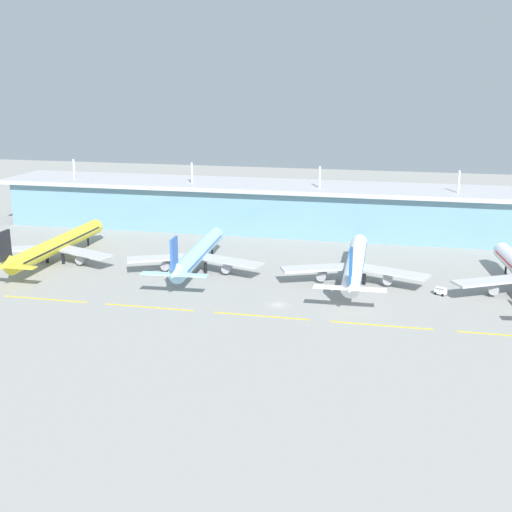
% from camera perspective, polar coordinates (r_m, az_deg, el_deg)
% --- Properties ---
extents(ground_plane, '(600.00, 600.00, 0.00)m').
position_cam_1_polar(ground_plane, '(202.55, 1.89, -4.16)').
color(ground_plane, gray).
extents(terminal_building, '(288.00, 34.00, 29.81)m').
position_cam_1_polar(terminal_building, '(292.20, 5.49, 3.98)').
color(terminal_building, '#6693A8').
rests_on(terminal_building, ground).
extents(airliner_nearest, '(48.80, 72.25, 18.90)m').
position_cam_1_polar(airliner_nearest, '(256.53, -16.57, 0.88)').
color(airliner_nearest, yellow).
rests_on(airliner_nearest, ground).
extents(airliner_near_middle, '(48.72, 66.13, 18.90)m').
position_cam_1_polar(airliner_near_middle, '(235.09, -4.99, 0.19)').
color(airliner_near_middle, '#9ED1EA').
rests_on(airliner_near_middle, ground).
extents(airliner_far_middle, '(48.78, 68.24, 18.90)m').
position_cam_1_polar(airliner_far_middle, '(224.16, 8.39, -0.67)').
color(airliner_far_middle, white).
rests_on(airliner_far_middle, ground).
extents(taxiway_stripe_west, '(28.00, 0.70, 0.04)m').
position_cam_1_polar(taxiway_stripe_west, '(217.33, -17.42, -3.51)').
color(taxiway_stripe_west, yellow).
rests_on(taxiway_stripe_west, ground).
extents(taxiway_stripe_mid_west, '(28.00, 0.70, 0.04)m').
position_cam_1_polar(taxiway_stripe_mid_west, '(202.86, -9.03, -4.31)').
color(taxiway_stripe_mid_west, yellow).
rests_on(taxiway_stripe_mid_west, ground).
extents(taxiway_stripe_centre, '(28.00, 0.70, 0.04)m').
position_cam_1_polar(taxiway_stripe_centre, '(193.35, 0.42, -5.10)').
color(taxiway_stripe_centre, yellow).
rests_on(taxiway_stripe_centre, ground).
extents(taxiway_stripe_mid_east, '(28.00, 0.70, 0.04)m').
position_cam_1_polar(taxiway_stripe_mid_east, '(189.55, 10.57, -5.80)').
color(taxiway_stripe_mid_east, yellow).
rests_on(taxiway_stripe_mid_east, ground).
extents(taxiway_stripe_east, '(28.00, 0.70, 0.04)m').
position_cam_1_polar(taxiway_stripe_east, '(191.79, 20.82, -6.32)').
color(taxiway_stripe_east, yellow).
rests_on(taxiway_stripe_east, ground).
extents(baggage_cart, '(4.00, 3.50, 2.48)m').
position_cam_1_polar(baggage_cart, '(218.58, 15.38, -2.90)').
color(baggage_cart, silver).
rests_on(baggage_cart, ground).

